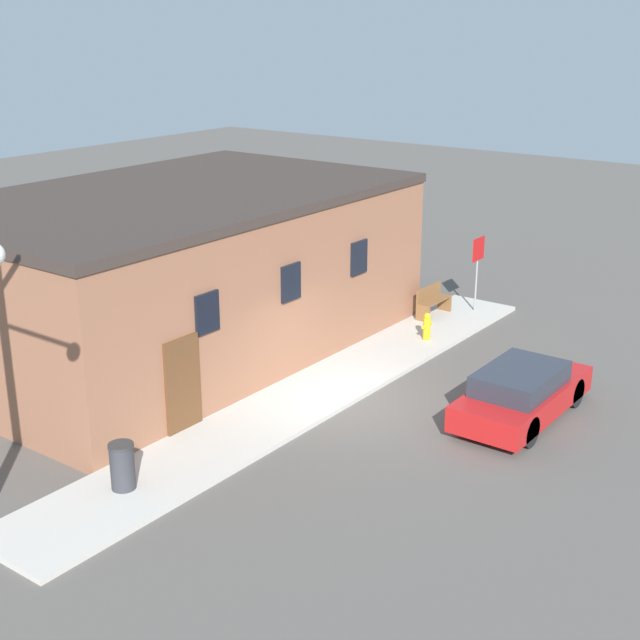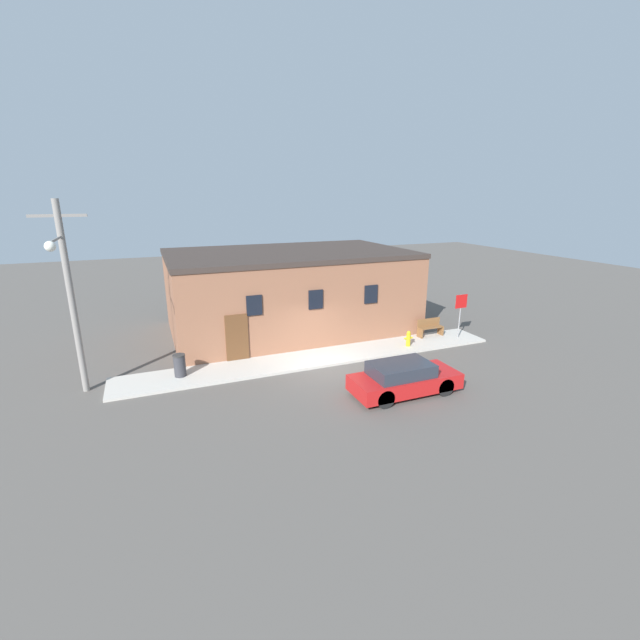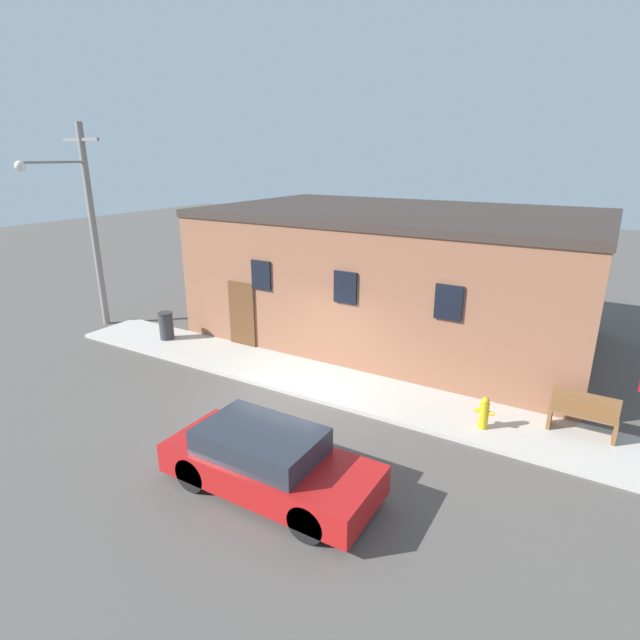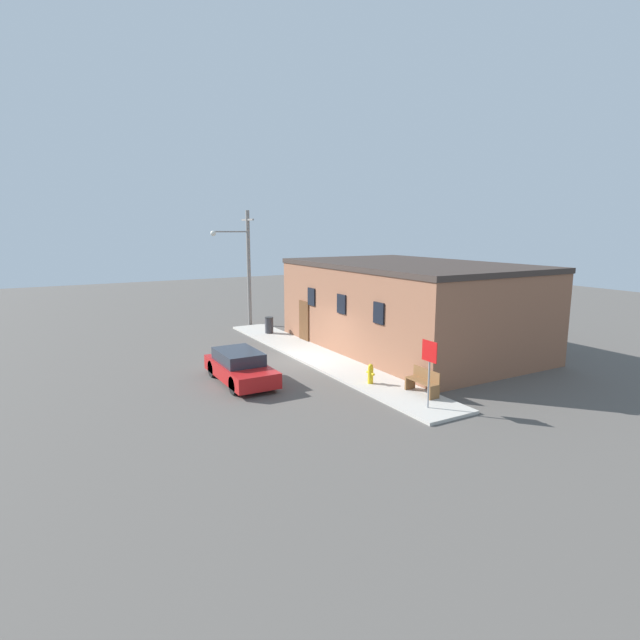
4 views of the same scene
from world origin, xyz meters
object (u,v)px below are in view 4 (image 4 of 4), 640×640
object	(u,v)px
fire_hydrant	(371,374)
bench	(423,382)
trash_bin	(269,325)
parked_car	(240,367)
stop_sign	(429,361)
utility_pole	(246,263)

from	to	relation	value
fire_hydrant	bench	xyz separation A→B (m)	(1.94, 0.93, 0.06)
trash_bin	parked_car	distance (m)	8.92
stop_sign	trash_bin	size ratio (longest dim) A/B	2.46
parked_car	utility_pole	bearing A→B (deg)	157.34
stop_sign	trash_bin	distance (m)	13.78
trash_bin	utility_pole	distance (m)	4.78
fire_hydrant	bench	bearing A→B (deg)	25.76
bench	utility_pole	bearing A→B (deg)	-178.28
fire_hydrant	stop_sign	xyz separation A→B (m)	(3.12, 0.11, 1.22)
fire_hydrant	utility_pole	xyz separation A→B (m)	(-14.05, 0.46, 3.40)
bench	utility_pole	xyz separation A→B (m)	(-15.99, -0.48, 3.34)
fire_hydrant	parked_car	world-z (taller)	parked_car
stop_sign	parked_car	distance (m)	7.53
stop_sign	parked_car	bearing A→B (deg)	-144.91
parked_car	fire_hydrant	bearing A→B (deg)	54.45
stop_sign	trash_bin	bearing A→B (deg)	178.62
stop_sign	utility_pole	xyz separation A→B (m)	(-17.17, 0.34, 2.18)
trash_bin	stop_sign	bearing A→B (deg)	-1.38
bench	trash_bin	world-z (taller)	trash_bin
fire_hydrant	utility_pole	size ratio (longest dim) A/B	0.11
fire_hydrant	utility_pole	world-z (taller)	utility_pole
utility_pole	parked_car	distance (m)	12.44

